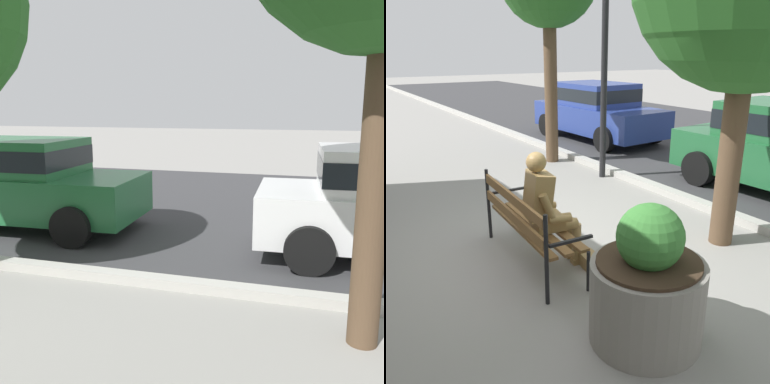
# 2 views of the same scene
# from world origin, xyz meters

# --- Properties ---
(street_surface) EXTENTS (60.00, 9.00, 0.01)m
(street_surface) POSITION_xyz_m (0.00, 7.50, 0.00)
(street_surface) COLOR #38383A
(street_surface) RESTS_ON ground
(parked_car_green) EXTENTS (4.17, 2.07, 1.56)m
(parked_car_green) POSITION_xyz_m (0.48, 4.69, 0.84)
(parked_car_green) COLOR #236638
(parked_car_green) RESTS_ON ground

